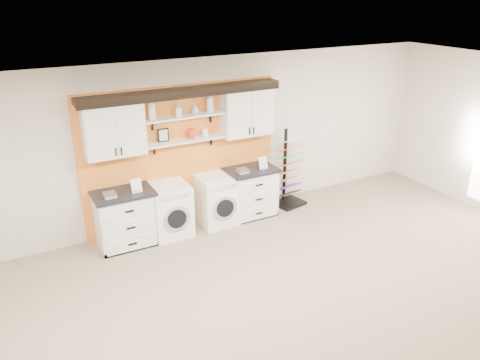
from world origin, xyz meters
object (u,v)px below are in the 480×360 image
dryer (216,200)px  sample_rack (289,180)px  base_cabinet_left (125,218)px  base_cabinet_right (250,192)px  washer (169,210)px

dryer → sample_rack: bearing=1.3°
base_cabinet_left → sample_rack: sample_rack is taller
base_cabinet_right → dryer: 0.68m
base_cabinet_left → base_cabinet_right: size_ratio=1.03×
base_cabinet_left → dryer: (1.58, -0.00, -0.02)m
base_cabinet_right → washer: bearing=-179.9°
dryer → sample_rack: (1.53, 0.03, 0.05)m
base_cabinet_right → sample_rack: (0.85, 0.03, 0.04)m
base_cabinet_right → washer: size_ratio=1.02×
base_cabinet_right → dryer: size_ratio=1.04×
base_cabinet_right → dryer: (-0.68, -0.00, -0.01)m
dryer → washer: bearing=-180.0°
base_cabinet_left → sample_rack: bearing=0.6°
base_cabinet_left → base_cabinet_right: base_cabinet_left is taller
base_cabinet_right → sample_rack: size_ratio=0.62×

